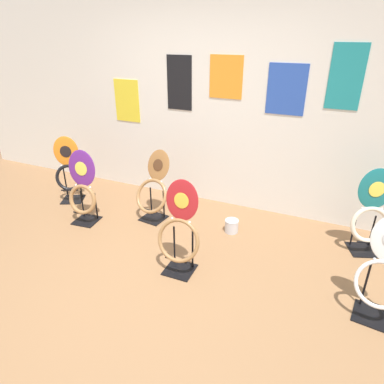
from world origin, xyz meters
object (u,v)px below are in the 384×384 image
at_px(toilet_seat_display_orange_sun, 68,170).
at_px(paint_can, 232,225).
at_px(toilet_seat_display_crimson_swirl, 179,233).
at_px(toilet_seat_display_teal_sax, 371,215).
at_px(toilet_seat_display_white_plain, 384,272).
at_px(toilet_seat_display_purple_note, 83,190).
at_px(toilet_seat_display_woodgrain, 153,191).

height_order(toilet_seat_display_orange_sun, paint_can, toilet_seat_display_orange_sun).
relative_size(toilet_seat_display_crimson_swirl, toilet_seat_display_teal_sax, 1.01).
xyz_separation_m(toilet_seat_display_white_plain, paint_can, (-1.46, 0.75, -0.35)).
height_order(toilet_seat_display_crimson_swirl, paint_can, toilet_seat_display_crimson_swirl).
distance_m(toilet_seat_display_purple_note, toilet_seat_display_crimson_swirl, 1.52).
height_order(toilet_seat_display_orange_sun, toilet_seat_display_teal_sax, toilet_seat_display_teal_sax).
distance_m(toilet_seat_display_orange_sun, toilet_seat_display_woodgrain, 1.28).
height_order(toilet_seat_display_orange_sun, toilet_seat_display_woodgrain, toilet_seat_display_orange_sun).
bearing_deg(toilet_seat_display_teal_sax, toilet_seat_display_woodgrain, -173.04).
bearing_deg(toilet_seat_display_purple_note, toilet_seat_display_white_plain, -4.98).
xyz_separation_m(toilet_seat_display_woodgrain, toilet_seat_display_teal_sax, (2.38, 0.29, 0.07)).
xyz_separation_m(toilet_seat_display_orange_sun, toilet_seat_display_purple_note, (0.55, -0.38, -0.02)).
relative_size(toilet_seat_display_purple_note, paint_can, 5.64).
distance_m(toilet_seat_display_orange_sun, toilet_seat_display_teal_sax, 3.67).
height_order(toilet_seat_display_woodgrain, toilet_seat_display_crimson_swirl, toilet_seat_display_crimson_swirl).
relative_size(toilet_seat_display_orange_sun, toilet_seat_display_teal_sax, 0.97).
bearing_deg(paint_can, toilet_seat_display_orange_sun, -177.49).
bearing_deg(toilet_seat_display_woodgrain, toilet_seat_display_orange_sun, -179.28).
distance_m(toilet_seat_display_woodgrain, toilet_seat_display_teal_sax, 2.40).
bearing_deg(paint_can, toilet_seat_display_purple_note, -164.42).
relative_size(toilet_seat_display_woodgrain, paint_can, 5.30).
distance_m(toilet_seat_display_woodgrain, paint_can, 1.02).
bearing_deg(paint_can, toilet_seat_display_teal_sax, 8.44).
relative_size(toilet_seat_display_orange_sun, paint_can, 5.64).
bearing_deg(paint_can, toilet_seat_display_white_plain, -27.23).
relative_size(toilet_seat_display_woodgrain, toilet_seat_display_white_plain, 0.96).
xyz_separation_m(toilet_seat_display_woodgrain, toilet_seat_display_purple_note, (-0.73, -0.39, 0.06)).
bearing_deg(toilet_seat_display_orange_sun, toilet_seat_display_purple_note, -34.43).
distance_m(toilet_seat_display_crimson_swirl, toilet_seat_display_white_plain, 1.71).
bearing_deg(toilet_seat_display_orange_sun, toilet_seat_display_woodgrain, 0.72).
distance_m(toilet_seat_display_crimson_swirl, toilet_seat_display_teal_sax, 1.97).
bearing_deg(toilet_seat_display_teal_sax, toilet_seat_display_orange_sun, -175.21).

